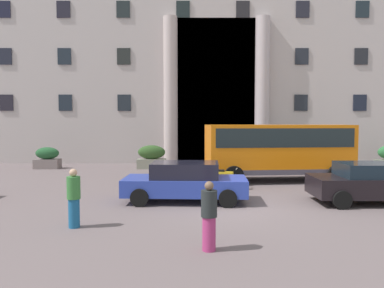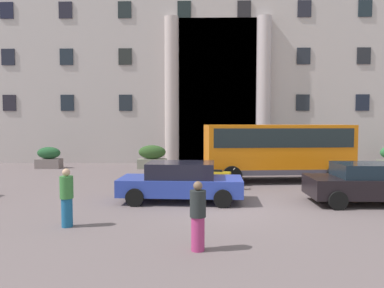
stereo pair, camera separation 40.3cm
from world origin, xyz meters
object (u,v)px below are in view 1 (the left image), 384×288
Objects in this scene: hedge_planter_west at (47,158)px; pedestrian_woman_dark_dress at (208,216)px; orange_minibus at (278,147)px; parked_coupe_end at (371,182)px; hedge_planter_far_west at (151,157)px; bus_stop_sign at (351,145)px; motorcycle_far_end at (221,178)px; hedge_planter_east at (310,154)px; pedestrian_woman_with_bag at (73,198)px; parked_hatchback_near at (184,181)px.

hedge_planter_west is 17.09m from pedestrian_woman_dark_dress.
orange_minibus is 5.38m from parked_coupe_end.
hedge_planter_west is at bearing 74.91° from pedestrian_woman_dark_dress.
orange_minibus is at bearing -35.26° from hedge_planter_far_west.
pedestrian_woman_dark_dress reaches higher than hedge_planter_far_west.
hedge_planter_far_west is 14.60m from pedestrian_woman_dark_dress.
motorcycle_far_end is (-7.15, -3.64, -1.21)m from bus_stop_sign.
hedge_planter_east is 1.17× the size of pedestrian_woman_with_bag.
motorcycle_far_end is at bearing -130.16° from hedge_planter_east.
parked_hatchback_near is 6.61m from parked_coupe_end.
hedge_planter_east reaches higher than parked_hatchback_near.
pedestrian_woman_with_bag is (-4.47, -5.79, 0.35)m from motorcycle_far_end.
hedge_planter_east is 0.42× the size of parked_hatchback_near.
hedge_planter_far_west is at bearing 132.65° from parked_coupe_end.
hedge_planter_far_west is at bearing 139.32° from orange_minibus.
motorcycle_far_end is 7.63m from pedestrian_woman_dark_dress.
parked_hatchback_near is at bearing -139.50° from orange_minibus.
parked_hatchback_near is at bearing -47.15° from hedge_planter_west.
orange_minibus reaches higher than pedestrian_woman_with_bag.
orange_minibus is at bearing -121.86° from hedge_planter_east.
hedge_planter_far_west is (6.41, -0.04, 0.06)m from hedge_planter_west.
orange_minibus is 4.73× the size of hedge_planter_west.
hedge_planter_west reaches higher than motorcycle_far_end.
pedestrian_woman_with_bag is (-2.96, -3.26, 0.08)m from parked_hatchback_near.
orange_minibus is at bearing 48.53° from parked_hatchback_near.
bus_stop_sign reaches higher than parked_coupe_end.
parked_coupe_end reaches higher than parked_hatchback_near.
pedestrian_woman_with_bag is at bearing -93.35° from hedge_planter_far_west.
orange_minibus reaches higher than parked_coupe_end.
motorcycle_far_end is at bearing 151.09° from parked_coupe_end.
pedestrian_woman_dark_dress is (3.59, -1.79, -0.03)m from pedestrian_woman_with_bag.
pedestrian_woman_with_bag is at bearing -114.99° from motorcycle_far_end.
pedestrian_woman_with_bag reaches higher than motorcycle_far_end.
pedestrian_woman_dark_dress is (-7.10, -14.95, -0.03)m from hedge_planter_east.
hedge_planter_far_west is at bearing -0.37° from hedge_planter_west.
pedestrian_woman_with_bag reaches higher than parked_hatchback_near.
pedestrian_woman_dark_dress is (-8.03, -11.22, -0.89)m from bus_stop_sign.
pedestrian_woman_dark_dress is (9.26, -14.36, 0.15)m from hedge_planter_west.
orange_minibus is 4.05× the size of hedge_planter_far_west.
hedge_planter_east is 0.45× the size of parked_coupe_end.
parked_hatchback_near is 2.86× the size of pedestrian_woman_dark_dress.
hedge_planter_east is at bearing 2.06° from hedge_planter_west.
orange_minibus is 3.74m from motorcycle_far_end.
hedge_planter_west is 13.79m from pedestrian_woman_with_bag.
hedge_planter_east is 16.38m from hedge_planter_west.
bus_stop_sign is 3.94m from hedge_planter_east.
hedge_planter_far_west is 0.39× the size of parked_hatchback_near.
bus_stop_sign is at bearing -10.29° from hedge_planter_west.
hedge_planter_west is 6.41m from hedge_planter_far_west.
orange_minibus is 4.38× the size of pedestrian_woman_with_bag.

